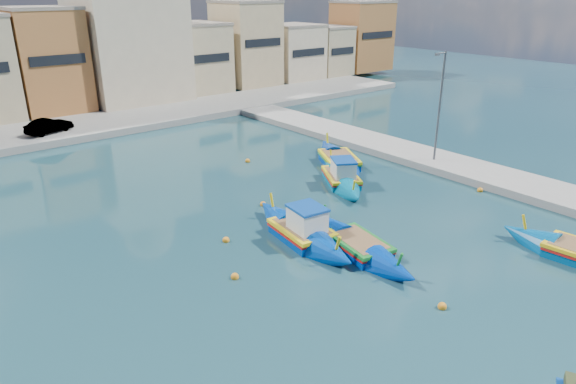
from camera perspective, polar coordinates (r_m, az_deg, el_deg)
name	(u,v)px	position (r m, az deg, el deg)	size (l,w,h in m)	color
ground	(305,284)	(22.46, 1.89, -10.13)	(160.00, 160.00, 0.00)	#153740
east_quay	(517,184)	(35.78, 24.12, 0.82)	(4.00, 70.00, 0.50)	gray
north_quay	(64,130)	(49.34, -23.59, 6.34)	(80.00, 8.00, 0.60)	gray
north_townhouses	(101,60)	(57.43, -20.07, 13.57)	(83.20, 7.87, 10.19)	tan
church_block	(126,24)	(58.92, -17.60, 17.39)	(10.00, 10.00, 19.10)	beige
quay_street_lamp	(439,106)	(37.09, 16.46, 9.13)	(1.18, 0.16, 8.00)	#595B60
luzzu_turquoise_cabin	(341,178)	(33.59, 5.93, 1.52)	(5.96, 8.23, 2.73)	#00719B
luzzu_blue_cabin	(302,233)	(25.96, 1.58, -4.56)	(3.17, 8.62, 2.98)	#003DAA
luzzu_cyan_mid	(339,162)	(37.01, 5.69, 3.38)	(6.21, 9.04, 2.70)	#0037A6
luzzu_blue_south	(358,247)	(25.08, 7.83, -6.06)	(3.32, 8.38, 2.36)	#0037AA
mooring_buoys	(270,224)	(27.61, -2.06, -3.54)	(26.61, 20.42, 0.36)	orange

